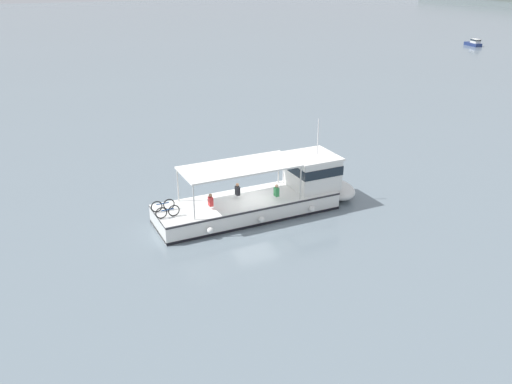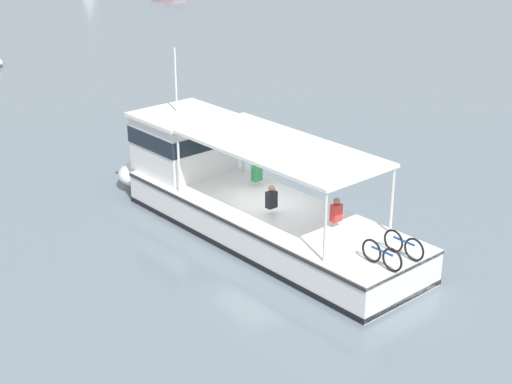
{
  "view_description": "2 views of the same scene",
  "coord_description": "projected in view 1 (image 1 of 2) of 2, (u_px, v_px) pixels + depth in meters",
  "views": [
    {
      "loc": [
        27.17,
        -9.71,
        13.77
      ],
      "look_at": [
        -0.09,
        0.17,
        1.4
      ],
      "focal_mm": 37.75,
      "sensor_mm": 36.0,
      "label": 1
    },
    {
      "loc": [
        -13.26,
        -18.23,
        10.69
      ],
      "look_at": [
        -0.09,
        0.17,
        1.4
      ],
      "focal_mm": 54.71,
      "sensor_mm": 36.0,
      "label": 2
    }
  ],
  "objects": [
    {
      "name": "ground_plane",
      "position": [
        254.0,
        215.0,
        31.94
      ],
      "size": [
        400.0,
        400.0,
        0.0
      ],
      "primitive_type": "plane",
      "color": "slate"
    },
    {
      "name": "ferry_main",
      "position": [
        271.0,
        195.0,
        32.07
      ],
      "size": [
        4.44,
        13.01,
        5.32
      ],
      "color": "white",
      "rests_on": "ground"
    },
    {
      "name": "motorboat_near_starboard",
      "position": [
        474.0,
        43.0,
        96.46
      ],
      "size": [
        3.71,
        1.63,
        1.26
      ],
      "color": "navy",
      "rests_on": "ground"
    }
  ]
}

